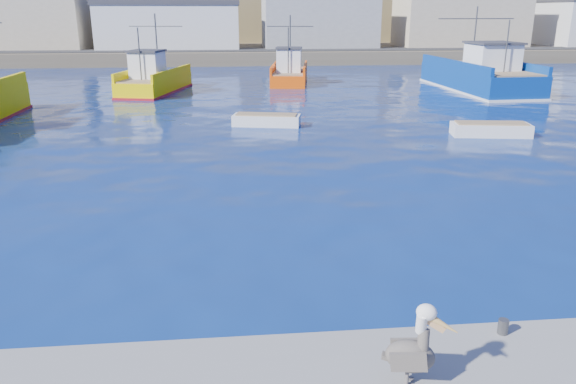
# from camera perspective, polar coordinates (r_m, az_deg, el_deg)

# --- Properties ---
(ground) EXTENTS (260.00, 260.00, 0.00)m
(ground) POSITION_cam_1_polar(r_m,az_deg,el_deg) (14.14, 3.38, -9.20)
(ground) COLOR #071158
(ground) RESTS_ON ground
(dock_bollards) EXTENTS (36.20, 0.20, 0.30)m
(dock_bollards) POSITION_cam_1_polar(r_m,az_deg,el_deg) (11.04, 9.44, -13.98)
(dock_bollards) COLOR #4C4C4C
(dock_bollards) RESTS_ON dock
(trawler_yellow_b) EXTENTS (5.49, 10.09, 6.30)m
(trawler_yellow_b) POSITION_cam_1_polar(r_m,az_deg,el_deg) (48.18, -13.47, 10.93)
(trawler_yellow_b) COLOR #F9DB00
(trawler_yellow_b) RESTS_ON ground
(trawler_blue) EXTENTS (6.75, 14.24, 6.87)m
(trawler_blue) POSITION_cam_1_polar(r_m,az_deg,el_deg) (50.97, 18.92, 11.10)
(trawler_blue) COLOR navy
(trawler_blue) RESTS_ON ground
(boat_orange) EXTENTS (4.37, 8.51, 6.06)m
(boat_orange) POSITION_cam_1_polar(r_m,az_deg,el_deg) (52.85, 0.15, 12.07)
(boat_orange) COLOR #ED4B07
(boat_orange) RESTS_ON ground
(skiff_mid) EXTENTS (4.26, 2.06, 0.89)m
(skiff_mid) POSITION_cam_1_polar(r_m,az_deg,el_deg) (32.30, 19.88, 5.89)
(skiff_mid) COLOR silver
(skiff_mid) RESTS_ON ground
(skiff_far) EXTENTS (2.89, 4.23, 0.87)m
(skiff_far) POSITION_cam_1_polar(r_m,az_deg,el_deg) (61.63, 24.20, 10.68)
(skiff_far) COLOR silver
(skiff_far) RESTS_ON ground
(skiff_extra) EXTENTS (4.11, 2.18, 0.85)m
(skiff_extra) POSITION_cam_1_polar(r_m,az_deg,el_deg) (33.17, -2.19, 7.22)
(skiff_extra) COLOR silver
(skiff_extra) RESTS_ON ground
(pelican) EXTENTS (1.20, 0.71, 1.49)m
(pelican) POSITION_cam_1_polar(r_m,az_deg,el_deg) (9.79, 12.60, -15.37)
(pelican) COLOR #595451
(pelican) RESTS_ON dock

